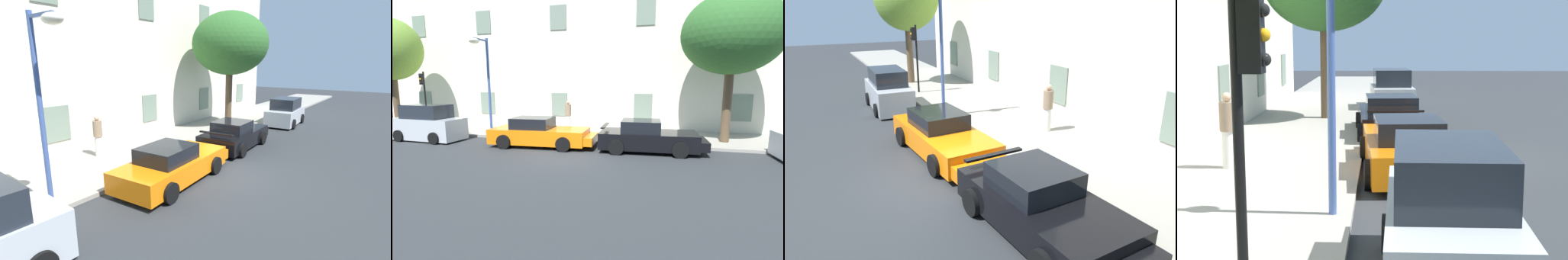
{
  "view_description": "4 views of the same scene",
  "coord_description": "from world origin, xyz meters",
  "views": [
    {
      "loc": [
        -9.02,
        -5.22,
        4.1
      ],
      "look_at": [
        0.26,
        1.52,
        1.45
      ],
      "focal_mm": 26.71,
      "sensor_mm": 36.0,
      "label": 1
    },
    {
      "loc": [
        4.14,
        -11.17,
        2.99
      ],
      "look_at": [
        0.85,
        0.68,
        0.96
      ],
      "focal_mm": 26.09,
      "sensor_mm": 36.0,
      "label": 2
    },
    {
      "loc": [
        9.07,
        -2.89,
        4.73
      ],
      "look_at": [
        0.21,
        1.54,
        1.32
      ],
      "focal_mm": 33.99,
      "sensor_mm": 36.0,
      "label": 3
    },
    {
      "loc": [
        -15.15,
        1.69,
        3.22
      ],
      "look_at": [
        -0.22,
        1.93,
        0.82
      ],
      "focal_mm": 53.69,
      "sensor_mm": 36.0,
      "label": 4
    }
  ],
  "objects": [
    {
      "name": "ground_plane",
      "position": [
        0.0,
        0.0,
        0.0
      ],
      "size": [
        80.0,
        80.0,
        0.0
      ],
      "primitive_type": "plane",
      "color": "#2B2D30"
    },
    {
      "name": "sidewalk",
      "position": [
        0.0,
        4.39,
        0.07
      ],
      "size": [
        60.0,
        4.39,
        0.14
      ],
      "primitive_type": "cube",
      "color": "gray",
      "rests_on": "ground"
    },
    {
      "name": "pedestrian_admiring",
      "position": [
        -1.69,
        5.31,
        1.05
      ],
      "size": [
        0.5,
        0.5,
        1.79
      ],
      "color": "silver",
      "rests_on": "sidewalk"
    },
    {
      "name": "sportscar_yellow_flank",
      "position": [
        3.54,
        1.42,
        0.6
      ],
      "size": [
        4.64,
        2.37,
        1.38
      ],
      "color": "black",
      "rests_on": "ground"
    },
    {
      "name": "street_lamp",
      "position": [
        -5.3,
        2.1,
        3.79
      ],
      "size": [
        0.44,
        1.42,
        5.23
      ],
      "color": "#3F5999",
      "rests_on": "sidewalk"
    },
    {
      "name": "traffic_light",
      "position": [
        -10.09,
        2.88,
        2.56
      ],
      "size": [
        0.22,
        0.36,
        3.54
      ],
      "color": "black",
      "rests_on": "sidewalk"
    },
    {
      "name": "hatchback_distant",
      "position": [
        10.29,
        1.27,
        0.83
      ],
      "size": [
        3.98,
        2.09,
        1.81
      ],
      "color": "#B2B7BC",
      "rests_on": "ground"
    },
    {
      "name": "hatchback_parked",
      "position": [
        -7.95,
        0.83,
        0.84
      ],
      "size": [
        3.83,
        1.85,
        1.89
      ],
      "color": "#B2B7BC",
      "rests_on": "ground"
    },
    {
      "name": "sportscar_red_lead",
      "position": [
        -1.5,
        1.12,
        0.6
      ],
      "size": [
        5.08,
        2.33,
        1.37
      ],
      "color": "orange",
      "rests_on": "ground"
    }
  ]
}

